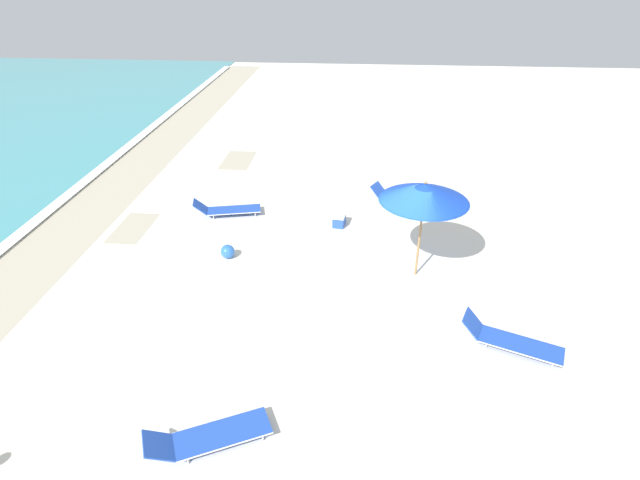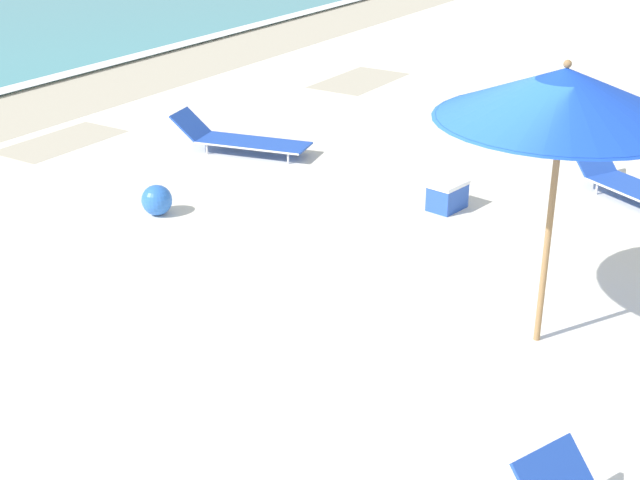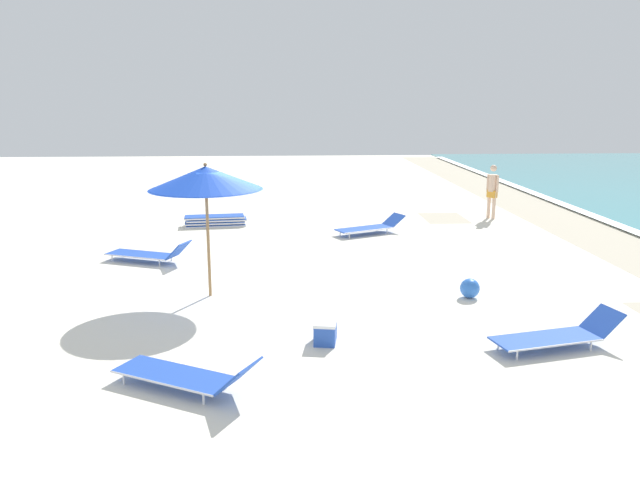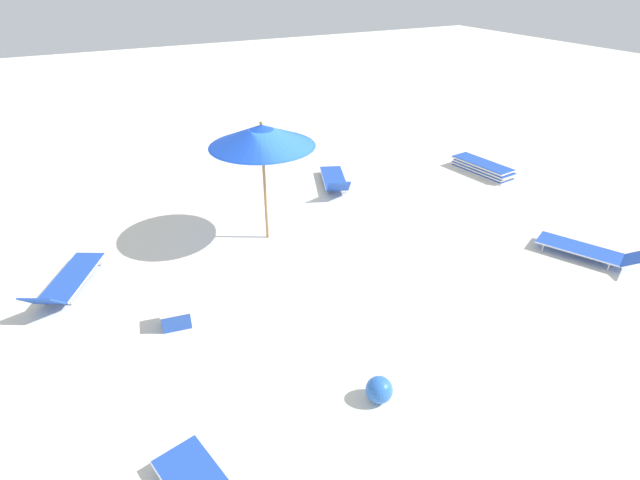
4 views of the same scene
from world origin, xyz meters
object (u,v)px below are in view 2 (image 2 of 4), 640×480
Objects in this scene: cooler_box at (447,195)px; sun_lounger_near_water_left at (240,139)px; beach_umbrella at (564,95)px; sun_lounger_under_umbrella at (637,186)px; beach_ball at (157,200)px.

sun_lounger_near_water_left is at bearing 92.50° from cooler_box.
cooler_box is (2.58, 2.15, -2.18)m from beach_umbrella.
beach_umbrella is 4.86× the size of cooler_box.
sun_lounger_under_umbrella is at bearing -42.43° from cooler_box.
sun_lounger_near_water_left is 4.01× the size of cooler_box.
sun_lounger_under_umbrella is 2.53m from cooler_box.
sun_lounger_under_umbrella is (4.15, 0.17, -2.15)m from beach_umbrella.
sun_lounger_near_water_left is 3.69m from cooler_box.
beach_umbrella reaches higher than sun_lounger_under_umbrella.
sun_lounger_under_umbrella is 0.98× the size of sun_lounger_near_water_left.
sun_lounger_under_umbrella reaches higher than beach_ball.
beach_ball is 3.71m from cooler_box.
sun_lounger_near_water_left is (-1.16, 5.65, -0.00)m from sun_lounger_under_umbrella.
sun_lounger_under_umbrella is at bearing 2.40° from beach_umbrella.
beach_umbrella reaches higher than beach_ball.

